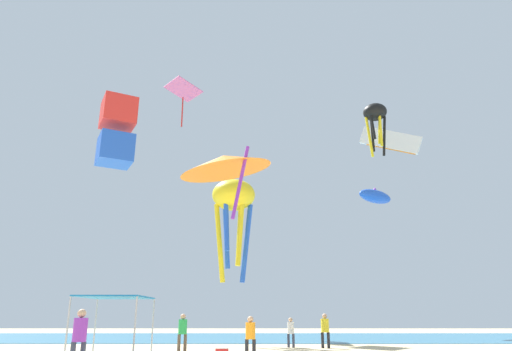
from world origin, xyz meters
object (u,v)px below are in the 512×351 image
Objects in this scene: kite_octopus_yellow at (233,200)px; kite_inflatable_blue at (374,196)px; person_near_tent at (78,334)px; kite_parafoil_green at (227,184)px; kite_delta_orange at (224,163)px; person_central at (249,334)px; canopy_tent at (115,300)px; kite_diamond_pink at (182,91)px; kite_box_red at (116,131)px; person_rightmost at (324,328)px; person_leftmost at (290,330)px; person_far_shore at (182,329)px; kite_octopus_black at (374,115)px; kite_parafoil_white at (389,141)px.

kite_inflatable_blue is (13.14, 14.47, 3.93)m from kite_octopus_yellow.
person_near_tent is 0.43× the size of kite_inflatable_blue.
kite_parafoil_green is 20.82m from kite_delta_orange.
kite_delta_orange is at bearing 15.06° from person_central.
person_near_tent is 0.34× the size of kite_parafoil_green.
kite_inflatable_blue is at bearing -54.23° from kite_delta_orange.
kite_octopus_yellow is at bearing 63.15° from canopy_tent.
kite_diamond_pink is at bearing -128.92° from kite_parafoil_green.
kite_box_red is at bearing 173.87° from kite_octopus_yellow.
kite_parafoil_green is 11.89m from kite_diamond_pink.
kite_parafoil_green is 0.83× the size of kite_octopus_yellow.
person_rightmost is at bearing -89.44° from kite_octopus_yellow.
person_central is 0.30× the size of kite_parafoil_green.
person_leftmost is 0.90× the size of person_far_shore.
canopy_tent is at bearing -9.64° from person_central.
person_far_shore is at bearing -12.31° from kite_octopus_black.
canopy_tent is 22.39m from kite_parafoil_green.
kite_parafoil_green reaches higher than person_far_shore.
person_rightmost is 29.55m from kite_diamond_pink.
kite_octopus_black is at bearing -62.66° from kite_delta_orange.
kite_parafoil_white reaches higher than kite_octopus_black.
person_near_tent is 1.04× the size of person_rightmost.
kite_parafoil_white is at bearing -28.27° from kite_octopus_yellow.
kite_octopus_black is (12.15, -5.31, 4.32)m from kite_parafoil_green.
canopy_tent is 0.61× the size of kite_parafoil_green.
person_far_shore is (2.39, 3.80, -1.31)m from canopy_tent.
kite_parafoil_green reaches higher than canopy_tent.
person_far_shore is 0.41× the size of kite_inflatable_blue.
canopy_tent is 10.82m from person_leftmost.
person_near_tent is 9.22m from kite_delta_orange.
person_leftmost is at bearing -175.74° from person_far_shore.
kite_box_red is (-5.49, 1.55, 2.18)m from kite_delta_orange.
kite_parafoil_green is (-6.33, 12.89, 11.95)m from person_rightmost.
person_leftmost is 0.88× the size of person_rightmost.
kite_diamond_pink is at bearing -11.53° from kite_delta_orange.
kite_parafoil_green is at bearing -20.56° from kite_inflatable_blue.
kite_parafoil_green is at bearing -73.42° from kite_octopus_black.
kite_box_red reaches higher than kite_delta_orange.
person_rightmost is 0.27× the size of kite_octopus_yellow.
person_near_tent is at bearing 31.73° from person_central.
kite_delta_orange is (4.66, -0.89, 5.91)m from canopy_tent.
kite_parafoil_green is 11.09m from kite_octopus_yellow.
kite_inflatable_blue reaches higher than person_leftmost.
person_central is 0.32× the size of kite_parafoil_white.
canopy_tent reaches higher than person_leftmost.
person_near_tent is 1.18× the size of person_leftmost.
kite_parafoil_white is 5.21m from kite_octopus_black.
canopy_tent is 29.80m from kite_parafoil_white.
person_leftmost is at bearing -7.68° from kite_octopus_black.
kite_octopus_black is at bearing -168.38° from person_far_shore.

